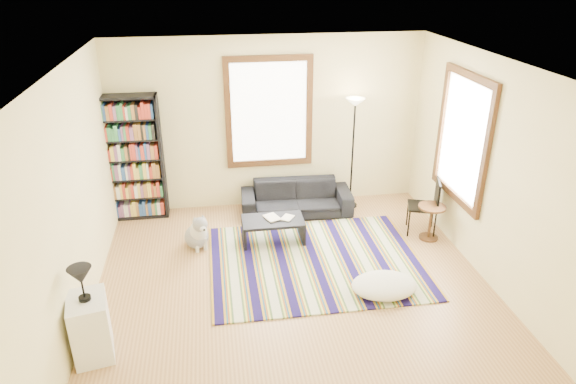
{
  "coord_description": "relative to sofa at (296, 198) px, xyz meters",
  "views": [
    {
      "loc": [
        -0.92,
        -5.43,
        3.86
      ],
      "look_at": [
        0.0,
        0.5,
        1.1
      ],
      "focal_mm": 32.0,
      "sensor_mm": 36.0,
      "label": 1
    }
  ],
  "objects": [
    {
      "name": "floor",
      "position": [
        -0.38,
        -2.05,
        -0.31
      ],
      "size": [
        5.0,
        5.0,
        0.1
      ],
      "primitive_type": "cube",
      "color": "tan",
      "rests_on": "ground"
    },
    {
      "name": "ceiling",
      "position": [
        -0.38,
        -2.05,
        2.59
      ],
      "size": [
        5.0,
        5.0,
        0.1
      ],
      "primitive_type": "cube",
      "color": "white",
      "rests_on": "floor"
    },
    {
      "name": "wall_back",
      "position": [
        -0.38,
        0.5,
        1.14
      ],
      "size": [
        5.0,
        0.1,
        2.8
      ],
      "primitive_type": "cube",
      "color": "#FFEEAB",
      "rests_on": "floor"
    },
    {
      "name": "wall_front",
      "position": [
        -0.38,
        -4.6,
        1.14
      ],
      "size": [
        5.0,
        0.1,
        2.8
      ],
      "primitive_type": "cube",
      "color": "#FFEEAB",
      "rests_on": "floor"
    },
    {
      "name": "wall_left",
      "position": [
        -2.93,
        -2.05,
        1.14
      ],
      "size": [
        0.1,
        5.0,
        2.8
      ],
      "primitive_type": "cube",
      "color": "#FFEEAB",
      "rests_on": "floor"
    },
    {
      "name": "wall_right",
      "position": [
        2.17,
        -2.05,
        1.14
      ],
      "size": [
        0.1,
        5.0,
        2.8
      ],
      "primitive_type": "cube",
      "color": "#FFEEAB",
      "rests_on": "floor"
    },
    {
      "name": "window_back",
      "position": [
        -0.38,
        0.42,
        1.34
      ],
      "size": [
        1.2,
        0.06,
        1.6
      ],
      "primitive_type": "cube",
      "color": "white",
      "rests_on": "wall_back"
    },
    {
      "name": "window_right",
      "position": [
        2.09,
        -1.25,
        1.34
      ],
      "size": [
        0.06,
        1.2,
        1.6
      ],
      "primitive_type": "cube",
      "color": "white",
      "rests_on": "wall_right"
    },
    {
      "name": "rug",
      "position": [
        0.0,
        -1.54,
        -0.25
      ],
      "size": [
        2.89,
        2.31,
        0.02
      ],
      "primitive_type": "cube",
      "color": "#150D43",
      "rests_on": "floor"
    },
    {
      "name": "sofa",
      "position": [
        0.0,
        0.0,
        0.0
      ],
      "size": [
        1.82,
        0.78,
        0.52
      ],
      "primitive_type": "imported",
      "rotation": [
        0.0,
        0.0,
        -0.05
      ],
      "color": "black",
      "rests_on": "floor"
    },
    {
      "name": "bookshelf",
      "position": [
        -2.53,
        0.27,
        0.74
      ],
      "size": [
        0.9,
        0.3,
        2.0
      ],
      "primitive_type": "cube",
      "color": "black",
      "rests_on": "floor"
    },
    {
      "name": "coffee_table",
      "position": [
        -0.5,
        -0.88,
        -0.08
      ],
      "size": [
        1.02,
        0.77,
        0.36
      ],
      "primitive_type": "cube",
      "rotation": [
        0.0,
        0.0,
        -0.34
      ],
      "color": "black",
      "rests_on": "floor"
    },
    {
      "name": "book_a",
      "position": [
        -0.6,
        -0.88,
        0.11
      ],
      "size": [
        0.31,
        0.27,
        0.02
      ],
      "primitive_type": "imported",
      "rotation": [
        0.0,
        0.0,
        0.39
      ],
      "color": "beige",
      "rests_on": "coffee_table"
    },
    {
      "name": "book_b",
      "position": [
        -0.35,
        -0.83,
        0.11
      ],
      "size": [
        0.24,
        0.26,
        0.02
      ],
      "primitive_type": "imported",
      "rotation": [
        0.0,
        0.0,
        -0.6
      ],
      "color": "beige",
      "rests_on": "coffee_table"
    },
    {
      "name": "floor_cushion",
      "position": [
        0.72,
        -2.37,
        -0.16
      ],
      "size": [
        0.95,
        0.8,
        0.21
      ],
      "primitive_type": "ellipsoid",
      "rotation": [
        0.0,
        0.0,
        -0.23
      ],
      "color": "silver",
      "rests_on": "floor"
    },
    {
      "name": "floor_lamp",
      "position": [
        0.94,
        0.1,
        0.67
      ],
      "size": [
        0.34,
        0.34,
        1.86
      ],
      "primitive_type": null,
      "rotation": [
        0.0,
        0.0,
        -0.13
      ],
      "color": "black",
      "rests_on": "floor"
    },
    {
      "name": "side_table",
      "position": [
        1.82,
        -1.16,
        0.01
      ],
      "size": [
        0.4,
        0.4,
        0.54
      ],
      "primitive_type": "cylinder",
      "rotation": [
        0.0,
        0.0,
        -0.0
      ],
      "color": "#4D2C13",
      "rests_on": "floor"
    },
    {
      "name": "folding_chair",
      "position": [
        1.77,
        -0.94,
        0.17
      ],
      "size": [
        0.52,
        0.51,
        0.86
      ],
      "primitive_type": "cube",
      "rotation": [
        0.0,
        0.0,
        -0.32
      ],
      "color": "black",
      "rests_on": "floor"
    },
    {
      "name": "white_cabinet",
      "position": [
        -2.68,
        -2.95,
        0.09
      ],
      "size": [
        0.47,
        0.57,
        0.7
      ],
      "primitive_type": "cube",
      "rotation": [
        0.0,
        0.0,
        0.2
      ],
      "color": "white",
      "rests_on": "floor"
    },
    {
      "name": "table_lamp",
      "position": [
        -2.68,
        -2.95,
        0.63
      ],
      "size": [
        0.26,
        0.26,
        0.38
      ],
      "primitive_type": null,
      "rotation": [
        0.0,
        0.0,
        -0.08
      ],
      "color": "black",
      "rests_on": "white_cabinet"
    },
    {
      "name": "dog",
      "position": [
        -1.62,
        -0.86,
        0.01
      ],
      "size": [
        0.57,
        0.65,
        0.54
      ],
      "primitive_type": null,
      "rotation": [
        0.0,
        0.0,
        0.39
      ],
      "color": "#AFAFAF",
      "rests_on": "floor"
    }
  ]
}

